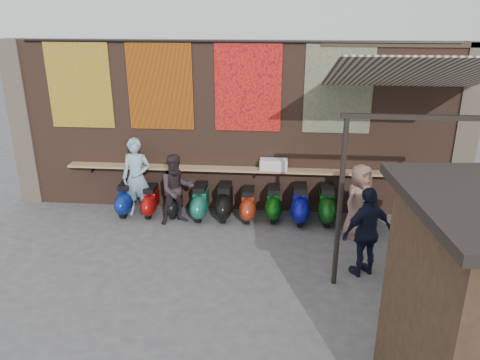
{
  "coord_description": "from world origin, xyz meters",
  "views": [
    {
      "loc": [
        1.05,
        -8.0,
        4.72
      ],
      "look_at": [
        0.24,
        1.2,
        1.26
      ],
      "focal_mm": 35.0,
      "sensor_mm": 36.0,
      "label": 1
    }
  ],
  "objects": [
    {
      "name": "tapestry_orange",
      "position": [
        0.3,
        2.48,
        3.0
      ],
      "size": [
        1.5,
        0.02,
        2.0
      ],
      "primitive_type": "cube",
      "color": "red",
      "rests_on": "brick_wall"
    },
    {
      "name": "ground",
      "position": [
        0.0,
        0.0,
        0.0
      ],
      "size": [
        70.0,
        70.0,
        0.0
      ],
      "primitive_type": "plane",
      "color": "#474749",
      "rests_on": "ground"
    },
    {
      "name": "awning_ledger",
      "position": [
        3.5,
        2.49,
        3.95
      ],
      "size": [
        3.3,
        0.08,
        0.12
      ],
      "primitive_type": "cube",
      "color": "#33261C",
      "rests_on": "brick_wall"
    },
    {
      "name": "stall_shelf",
      "position": [
        3.74,
        -2.48,
        1.03
      ],
      "size": [
        2.15,
        0.3,
        0.06
      ],
      "primitive_type": "cube",
      "rotation": [
        0.0,
        0.0,
        0.09
      ],
      "color": "#473321",
      "rests_on": "market_stall"
    },
    {
      "name": "pier_left",
      "position": [
        -5.2,
        2.7,
        2.0
      ],
      "size": [
        0.5,
        0.5,
        4.0
      ],
      "primitive_type": "cube",
      "color": "#4C4238",
      "rests_on": "ground"
    },
    {
      "name": "scooter_stool_1",
      "position": [
        -1.97,
        2.0,
        0.35
      ],
      "size": [
        0.33,
        0.74,
        0.7
      ],
      "primitive_type": null,
      "color": "#9A0C0B",
      "rests_on": "ground"
    },
    {
      "name": "scooter_stool_9",
      "position": [
        2.8,
        1.97,
        0.34
      ],
      "size": [
        0.33,
        0.73,
        0.69
      ],
      "primitive_type": null,
      "color": "#241854",
      "rests_on": "ground"
    },
    {
      "name": "diner_left",
      "position": [
        -2.26,
        2.0,
        0.94
      ],
      "size": [
        0.7,
        0.47,
        1.88
      ],
      "primitive_type": "imported",
      "rotation": [
        0.0,
        0.0,
        -0.02
      ],
      "color": "#84AAC0",
      "rests_on": "ground"
    },
    {
      "name": "scooter_stool_8",
      "position": [
        2.16,
        1.99,
        0.42
      ],
      "size": [
        0.4,
        0.89,
        0.84
      ],
      "primitive_type": null,
      "color": "#0E4610",
      "rests_on": "ground"
    },
    {
      "name": "scooter_stool_7",
      "position": [
        1.55,
        1.95,
        0.43
      ],
      "size": [
        0.4,
        0.89,
        0.85
      ],
      "primitive_type": null,
      "color": "#0D1090",
      "rests_on": "ground"
    },
    {
      "name": "pier_right",
      "position": [
        5.2,
        2.7,
        2.0
      ],
      "size": [
        0.5,
        0.5,
        4.0
      ],
      "primitive_type": "cube",
      "color": "#4C4238",
      "rests_on": "ground"
    },
    {
      "name": "shopper_grey",
      "position": [
        4.08,
        -0.75,
        0.88
      ],
      "size": [
        1.3,
        1.2,
        1.75
      ],
      "primitive_type": "imported",
      "rotation": [
        0.0,
        0.0,
        2.5
      ],
      "color": "slate",
      "rests_on": "ground"
    },
    {
      "name": "awning_post_left",
      "position": [
        2.1,
        -0.6,
        1.55
      ],
      "size": [
        0.09,
        0.09,
        3.1
      ],
      "primitive_type": "cylinder",
      "color": "black",
      "rests_on": "ground"
    },
    {
      "name": "scooter_stool_6",
      "position": [
        0.95,
        2.05,
        0.38
      ],
      "size": [
        0.36,
        0.81,
        0.77
      ],
      "primitive_type": null,
      "color": "#0B4F0D",
      "rests_on": "ground"
    },
    {
      "name": "diner_right",
      "position": [
        -1.24,
        1.63,
        0.82
      ],
      "size": [
        0.99,
        0.91,
        1.64
      ],
      "primitive_type": "imported",
      "rotation": [
        0.0,
        0.0,
        0.47
      ],
      "color": "#2B2226",
      "rests_on": "ground"
    },
    {
      "name": "tapestry_multi",
      "position": [
        2.3,
        2.48,
        3.0
      ],
      "size": [
        1.5,
        0.02,
        2.0
      ],
      "primitive_type": "cube",
      "color": "navy",
      "rests_on": "brick_wall"
    },
    {
      "name": "scooter_stool_5",
      "position": [
        0.36,
        1.96,
        0.37
      ],
      "size": [
        0.35,
        0.78,
        0.74
      ],
      "primitive_type": null,
      "color": "#A12D15",
      "rests_on": "ground"
    },
    {
      "name": "hang_rail",
      "position": [
        0.0,
        2.47,
        3.98
      ],
      "size": [
        9.5,
        0.06,
        0.06
      ],
      "primitive_type": "cylinder",
      "rotation": [
        0.0,
        1.57,
        0.0
      ],
      "color": "black",
      "rests_on": "brick_wall"
    },
    {
      "name": "brick_wall",
      "position": [
        0.0,
        2.7,
        2.0
      ],
      "size": [
        10.0,
        0.4,
        4.0
      ],
      "primitive_type": "cube",
      "color": "brown",
      "rests_on": "ground"
    },
    {
      "name": "shelf_box",
      "position": [
        0.92,
        2.3,
        1.25
      ],
      "size": [
        0.64,
        0.29,
        0.25
      ],
      "primitive_type": "cube",
      "color": "white",
      "rests_on": "eating_counter"
    },
    {
      "name": "shopper_navy",
      "position": [
        2.68,
        -0.23,
        0.86
      ],
      "size": [
        1.09,
        0.84,
        1.73
      ],
      "primitive_type": "imported",
      "rotation": [
        0.0,
        0.0,
        3.63
      ],
      "color": "black",
      "rests_on": "ground"
    },
    {
      "name": "shopper_tan",
      "position": [
        2.76,
        1.3,
        0.82
      ],
      "size": [
        0.95,
        0.93,
        1.65
      ],
      "primitive_type": "imported",
      "rotation": [
        0.0,
        0.0,
        0.72
      ],
      "color": "#835F53",
      "rests_on": "ground"
    },
    {
      "name": "awning_canvas",
      "position": [
        3.5,
        0.9,
        3.55
      ],
      "size": [
        3.2,
        3.28,
        0.97
      ],
      "primitive_type": "cube",
      "rotation": [
        -0.28,
        0.0,
        0.0
      ],
      "color": "beige",
      "rests_on": "brick_wall"
    },
    {
      "name": "tapestry_redgold",
      "position": [
        -3.6,
        2.48,
        3.0
      ],
      "size": [
        1.5,
        0.02,
        2.0
      ],
      "primitive_type": "cube",
      "color": "maroon",
      "rests_on": "brick_wall"
    },
    {
      "name": "tapestry_sun",
      "position": [
        -1.7,
        2.48,
        3.0
      ],
      "size": [
        1.5,
        0.02,
        2.0
      ],
      "primitive_type": "cube",
      "color": "orange",
      "rests_on": "brick_wall"
    },
    {
      "name": "eating_counter",
      "position": [
        0.0,
        2.33,
        1.1
      ],
      "size": [
        8.0,
        0.32,
        0.05
      ],
      "primitive_type": "cube",
      "color": "#9E7A51",
      "rests_on": "brick_wall"
    },
    {
      "name": "scooter_stool_4",
      "position": [
        -0.19,
        1.98,
        0.4
      ],
      "size": [
        0.38,
        0.85,
        0.81
      ],
      "primitive_type": null,
      "color": "black",
      "rests_on": "ground"
    },
    {
      "name": "scooter_stool_3",
      "position": [
        -0.77,
        1.95,
        0.4
      ],
      "size": [
        0.38,
        0.84,
        0.8
      ],
      "primitive_type": null,
      "color": "#1A6A55",
      "rests_on": "ground"
    },
    {
      "name": "scooter_stool_2",
      "position": [
        -1.4,
        2.04,
        0.34
      ],
      "size": [
        0.32,
        0.71,
        0.68
      ],
      "primitive_type": null,
      "color": "black",
      "rests_on": "ground"
    },
    {
      "name": "scooter_stool_0",
      "position": [
        -2.57,
        2.02,
        0.38
      ],
      "size": [
        0.36,
        0.81,
        0.77
      ],
      "primitive_type": null,
      "color": "navy",
      "rests_on": "ground"
    },
    {
      "name": "awning_header",
      "position": [
        3.5,
        -0.6,
        3.08
      ],
      "size": [
        3.0,
        0.08,
        0.08
      ],
      "primitive_type": "cube",
      "color": "black",
      "rests_on": "awning_post_left"
    }
  ]
}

